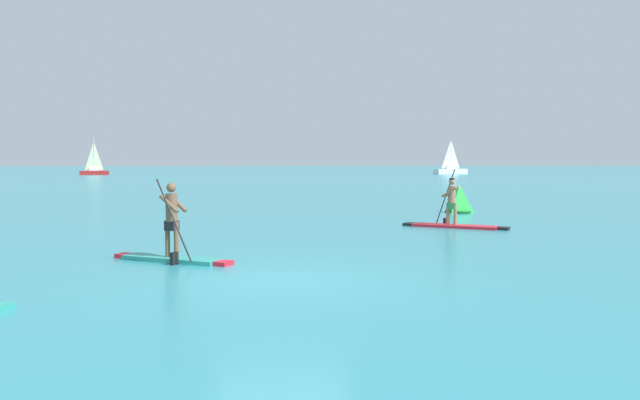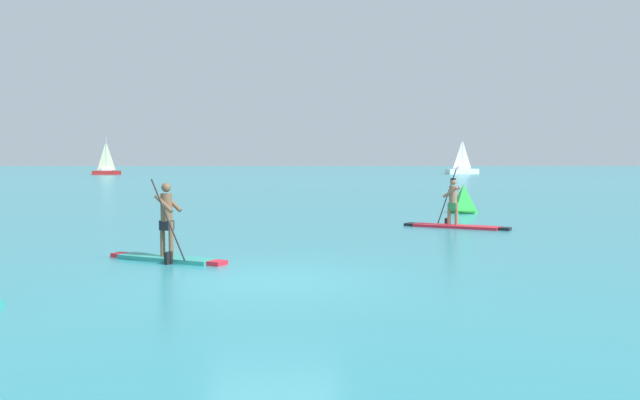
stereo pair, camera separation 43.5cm
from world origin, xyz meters
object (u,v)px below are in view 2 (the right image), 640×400
at_px(paddleboarder_mid_center, 167,242).
at_px(race_marker_buoy, 463,200).
at_px(paddleboarder_far_right, 455,218).
at_px(sailboat_right_horizon, 462,169).
at_px(sailboat_left_horizon, 106,169).

distance_m(paddleboarder_mid_center, race_marker_buoy, 16.64).
xyz_separation_m(paddleboarder_far_right, sailboat_right_horizon, (23.13, 80.64, 0.45)).
xyz_separation_m(paddleboarder_mid_center, sailboat_right_horizon, (31.54, 87.42, 0.35)).
relative_size(paddleboarder_mid_center, race_marker_buoy, 2.00).
bearing_deg(paddleboarder_far_right, sailboat_right_horizon, -73.99).
relative_size(paddleboarder_mid_center, sailboat_left_horizon, 0.50).
relative_size(race_marker_buoy, sailboat_right_horizon, 0.25).
bearing_deg(race_marker_buoy, paddleboarder_far_right, -108.47).
bearing_deg(sailboat_left_horizon, sailboat_right_horizon, 166.21).
relative_size(paddleboarder_far_right, sailboat_right_horizon, 0.57).
bearing_deg(race_marker_buoy, sailboat_left_horizon, 114.37).
height_order(sailboat_left_horizon, sailboat_right_horizon, sailboat_right_horizon).
bearing_deg(sailboat_left_horizon, paddleboarder_far_right, 96.17).
bearing_deg(paddleboarder_far_right, race_marker_buoy, -76.46).
bearing_deg(race_marker_buoy, paddleboarder_mid_center, -129.00).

